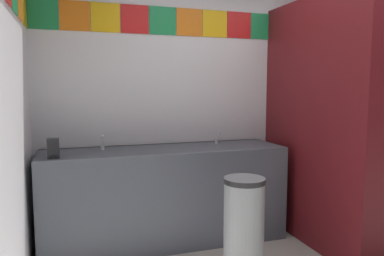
{
  "coord_description": "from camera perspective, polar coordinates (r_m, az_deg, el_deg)",
  "views": [
    {
      "loc": [
        -1.67,
        -1.95,
        1.45
      ],
      "look_at": [
        -0.71,
        1.0,
        1.1
      ],
      "focal_mm": 34.35,
      "sensor_mm": 36.0,
      "label": 1
    }
  ],
  "objects": [
    {
      "name": "toilet",
      "position": [
        4.15,
        20.25,
        -10.04
      ],
      "size": [
        0.39,
        0.49,
        0.74
      ],
      "color": "white",
      "rests_on": "ground_plane"
    },
    {
      "name": "vanity_counter",
      "position": [
        3.49,
        -4.12,
        -10.25
      ],
      "size": [
        2.22,
        0.61,
        0.89
      ],
      "color": "#4C515B",
      "rests_on": "ground_plane"
    },
    {
      "name": "soap_dispenser",
      "position": [
        3.1,
        -20.74,
        -2.98
      ],
      "size": [
        0.09,
        0.09,
        0.16
      ],
      "color": "black",
      "rests_on": "vanity_counter"
    },
    {
      "name": "faucet_left",
      "position": [
        3.38,
        -13.7,
        -2.46
      ],
      "size": [
        0.04,
        0.1,
        0.14
      ],
      "color": "silver",
      "rests_on": "vanity_counter"
    },
    {
      "name": "trash_bin",
      "position": [
        2.95,
        8.05,
        -14.88
      ],
      "size": [
        0.32,
        0.32,
        0.76
      ],
      "color": "#999EA3",
      "rests_on": "ground_plane"
    },
    {
      "name": "wall_back",
      "position": [
        3.96,
        6.9,
        6.29
      ],
      "size": [
        4.05,
        0.09,
        2.88
      ],
      "color": "silver",
      "rests_on": "ground_plane"
    },
    {
      "name": "stall_divider",
      "position": [
        3.39,
        22.29,
        0.4
      ],
      "size": [
        0.92,
        1.45,
        2.25
      ],
      "color": "maroon",
      "rests_on": "ground_plane"
    },
    {
      "name": "faucet_right",
      "position": [
        3.64,
        3.98,
        -1.69
      ],
      "size": [
        0.04,
        0.1,
        0.14
      ],
      "color": "silver",
      "rests_on": "vanity_counter"
    }
  ]
}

